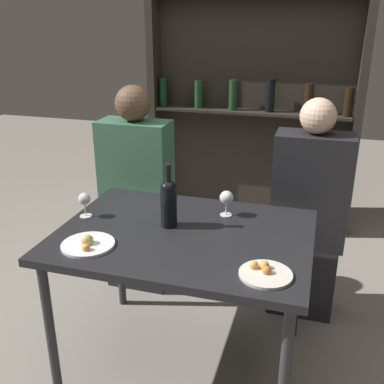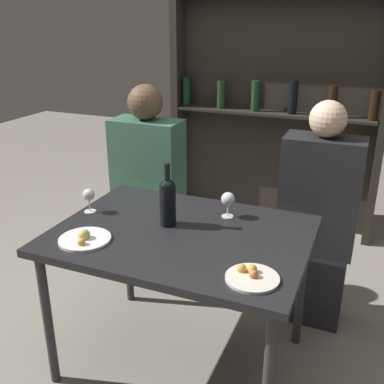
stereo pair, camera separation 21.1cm
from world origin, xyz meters
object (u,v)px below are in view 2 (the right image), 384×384
(wine_glass_1, at_px, (89,196))
(food_plate_0, at_px, (251,276))
(wine_glass_0, at_px, (228,200))
(seated_person_left, at_px, (149,195))
(food_plate_1, at_px, (84,238))
(seated_person_right, at_px, (316,224))
(wine_bottle, at_px, (168,200))

(wine_glass_1, bearing_deg, food_plate_0, -17.43)
(wine_glass_0, xyz_separation_m, wine_glass_1, (-0.66, -0.21, -0.00))
(food_plate_0, height_order, seated_person_left, seated_person_left)
(wine_glass_1, distance_m, food_plate_1, 0.33)
(wine_glass_1, relative_size, food_plate_1, 0.54)
(wine_glass_0, distance_m, seated_person_right, 0.59)
(wine_glass_1, bearing_deg, wine_bottle, 2.15)
(wine_glass_1, distance_m, food_plate_0, 0.97)
(food_plate_1, distance_m, seated_person_right, 1.25)
(wine_bottle, bearing_deg, food_plate_0, -31.84)
(food_plate_1, bearing_deg, wine_glass_0, 44.03)
(wine_bottle, relative_size, wine_glass_0, 2.38)
(wine_glass_0, height_order, food_plate_1, wine_glass_0)
(wine_bottle, bearing_deg, wine_glass_1, -177.85)
(wine_bottle, height_order, food_plate_1, wine_bottle)
(wine_bottle, distance_m, seated_person_right, 0.89)
(food_plate_0, bearing_deg, wine_glass_0, 117.55)
(wine_bottle, xyz_separation_m, wine_glass_0, (0.23, 0.19, -0.04))
(food_plate_0, xyz_separation_m, seated_person_left, (-0.91, 0.89, -0.14))
(food_plate_0, distance_m, seated_person_right, 0.91)
(wine_glass_1, height_order, seated_person_left, seated_person_left)
(wine_glass_0, bearing_deg, wine_glass_1, -162.40)
(wine_glass_0, xyz_separation_m, food_plate_0, (0.26, -0.50, -0.08))
(food_plate_0, relative_size, food_plate_1, 0.89)
(food_plate_0, bearing_deg, seated_person_right, 81.76)
(wine_glass_0, relative_size, food_plate_1, 0.56)
(seated_person_left, bearing_deg, wine_bottle, -54.46)
(seated_person_right, bearing_deg, wine_glass_1, -150.46)
(wine_glass_0, height_order, food_plate_0, wine_glass_0)
(wine_glass_1, height_order, food_plate_1, wine_glass_1)
(wine_glass_1, distance_m, seated_person_left, 0.63)
(seated_person_right, bearing_deg, wine_bottle, -136.98)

